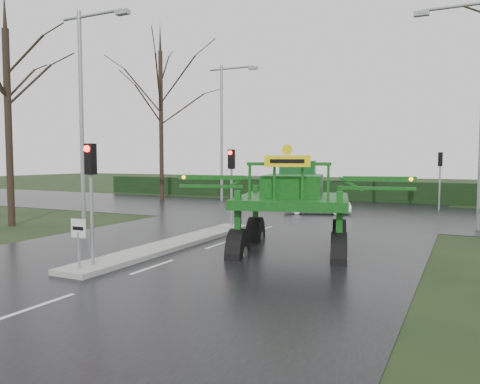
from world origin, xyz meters
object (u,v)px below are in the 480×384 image
at_px(street_light_right, 475,92).
at_px(street_light_left_far, 225,120).
at_px(traffic_signal_far, 440,168).
at_px(street_light_left_near, 86,97).
at_px(crop_sprayer, 239,190).
at_px(white_sedan, 317,214).
at_px(keep_left_sign, 79,235).
at_px(traffic_signal_near, 91,178).
at_px(traffic_signal_mid, 231,171).

bearing_deg(street_light_right, street_light_left_far, 153.98).
height_order(traffic_signal_far, street_light_left_far, street_light_left_far).
height_order(street_light_left_near, street_light_right, same).
bearing_deg(street_light_right, crop_sprayer, -126.19).
distance_m(crop_sprayer, white_sedan, 12.45).
xyz_separation_m(keep_left_sign, street_light_left_far, (-6.89, 21.50, 4.93)).
height_order(keep_left_sign, street_light_right, street_light_right).
relative_size(keep_left_sign, street_light_left_near, 0.14).
distance_m(street_light_right, white_sedan, 10.29).
xyz_separation_m(street_light_right, crop_sprayer, (-6.78, -9.27, -3.90)).
height_order(street_light_left_near, white_sedan, street_light_left_near).
distance_m(traffic_signal_near, street_light_right, 16.46).
relative_size(keep_left_sign, street_light_left_far, 0.14).
distance_m(street_light_left_near, crop_sprayer, 10.87).
relative_size(street_light_right, crop_sprayer, 1.29).
height_order(keep_left_sign, traffic_signal_mid, traffic_signal_mid).
height_order(traffic_signal_near, street_light_left_near, street_light_left_near).
xyz_separation_m(keep_left_sign, traffic_signal_near, (0.00, 0.49, 1.53)).
relative_size(street_light_left_far, white_sedan, 2.67).
bearing_deg(traffic_signal_far, street_light_left_near, 43.63).
bearing_deg(street_light_left_far, street_light_left_near, -90.00).
xyz_separation_m(crop_sprayer, white_sedan, (-1.04, 12.23, -2.09)).
distance_m(traffic_signal_mid, street_light_left_far, 14.68).
xyz_separation_m(traffic_signal_near, traffic_signal_far, (7.80, 21.02, 0.00)).
relative_size(traffic_signal_far, street_light_right, 0.35).
height_order(traffic_signal_mid, traffic_signal_far, same).
bearing_deg(crop_sprayer, keep_left_sign, -136.47).
bearing_deg(crop_sprayer, street_light_left_near, 147.41).
bearing_deg(traffic_signal_far, traffic_signal_mid, 58.07).
bearing_deg(street_light_right, white_sedan, 159.30).
xyz_separation_m(keep_left_sign, white_sedan, (1.67, 16.46, -1.06)).
relative_size(keep_left_sign, white_sedan, 0.36).
bearing_deg(street_light_left_far, traffic_signal_near, -71.83).
xyz_separation_m(traffic_signal_far, street_light_left_near, (-14.69, -14.01, 3.40)).
relative_size(street_light_right, street_light_left_far, 1.00).
relative_size(traffic_signal_far, street_light_left_near, 0.35).
relative_size(traffic_signal_near, traffic_signal_mid, 1.00).
relative_size(traffic_signal_mid, white_sedan, 0.94).
bearing_deg(traffic_signal_far, traffic_signal_near, 69.64).
distance_m(traffic_signal_mid, crop_sprayer, 5.50).
distance_m(keep_left_sign, street_light_left_far, 23.11).
bearing_deg(keep_left_sign, street_light_left_far, 107.78).
bearing_deg(street_light_right, keep_left_sign, -125.12).
distance_m(traffic_signal_near, crop_sprayer, 4.65).
height_order(traffic_signal_near, white_sedan, traffic_signal_near).
bearing_deg(street_light_right, traffic_signal_mid, -154.60).
height_order(traffic_signal_far, crop_sprayer, crop_sprayer).
distance_m(street_light_right, street_light_left_far, 18.24).
distance_m(keep_left_sign, white_sedan, 16.58).
xyz_separation_m(street_light_left_near, street_light_left_far, (0.00, 14.00, 0.00)).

